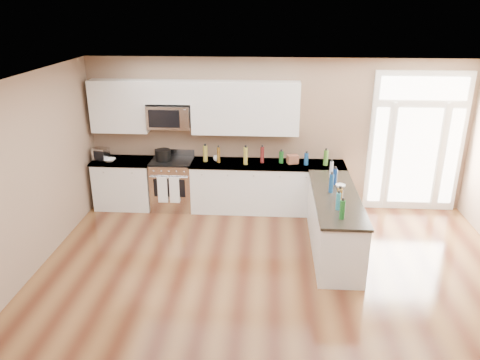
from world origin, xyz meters
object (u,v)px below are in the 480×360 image
object	(u,v)px
kitchen_range	(173,184)
toaster_oven	(101,154)
stockpot	(163,155)
peninsula_cabinet	(334,225)

from	to	relation	value
kitchen_range	toaster_oven	size ratio (longest dim) A/B	4.02
toaster_oven	stockpot	bearing A→B (deg)	16.12
peninsula_cabinet	stockpot	bearing A→B (deg)	154.36
peninsula_cabinet	toaster_oven	xyz separation A→B (m)	(-4.19, 1.43, 0.62)
stockpot	toaster_oven	xyz separation A→B (m)	(-1.18, -0.02, -0.00)
peninsula_cabinet	stockpot	distance (m)	3.40
peninsula_cabinet	kitchen_range	world-z (taller)	kitchen_range
kitchen_range	stockpot	size ratio (longest dim) A/B	3.77
kitchen_range	stockpot	xyz separation A→B (m)	(-0.15, -0.00, 0.58)
kitchen_range	stockpot	bearing A→B (deg)	-179.16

